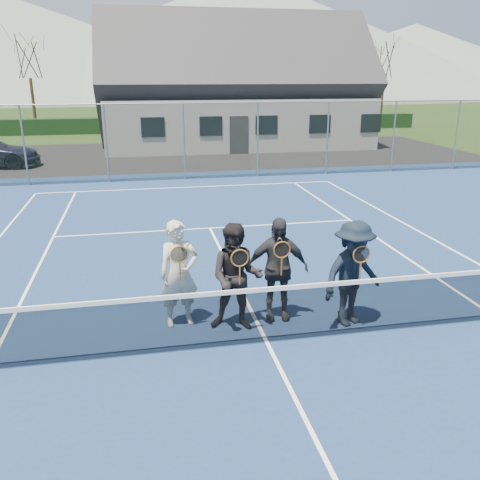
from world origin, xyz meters
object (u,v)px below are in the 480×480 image
Objects in this scene: tennis_net at (267,313)px; player_c at (277,269)px; player_b at (237,277)px; player_a at (179,274)px; player_d at (353,274)px; clubhouse at (234,76)px.

tennis_net is 6.49× the size of player_c.
tennis_net is 0.79m from player_b.
player_a is at bearing 176.76° from player_c.
player_d is (1.91, -0.21, -0.00)m from player_b.
clubhouse reaches higher than tennis_net.
tennis_net is at bearing -99.46° from clubhouse.
tennis_net is 6.49× the size of player_a.
player_a is 2.86m from player_d.
player_b is (-4.37, -23.41, -3.07)m from clubhouse.
player_a is (-1.27, 0.93, 0.38)m from tennis_net.
player_b reaches higher than tennis_net.
player_a is at bearing 143.98° from tennis_net.
player_c is at bearing 158.34° from player_d.
player_a is at bearing -102.87° from clubhouse.
player_b is at bearing 122.49° from tennis_net.
player_d is at bearing 13.54° from tennis_net.
player_c is at bearing 65.91° from tennis_net.
player_a is 1.00× the size of player_c.
player_b and player_d have the same top height.
player_a reaches higher than tennis_net.
clubhouse is (4.00, 24.00, 3.45)m from tennis_net.
player_b and player_c have the same top height.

